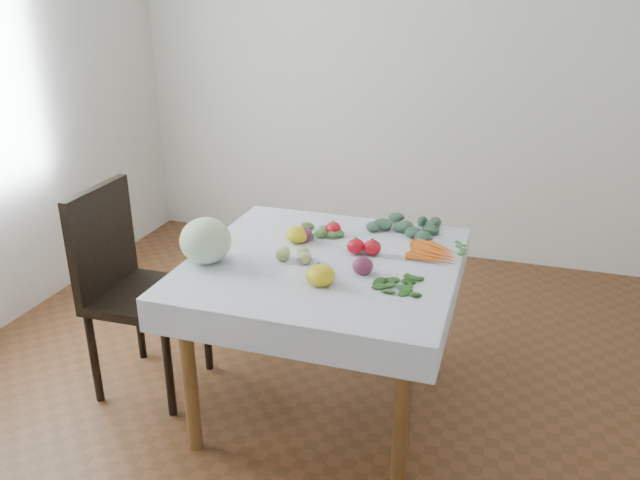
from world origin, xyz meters
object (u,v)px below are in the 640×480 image
(cabbage, at_px, (206,241))
(carrot_bunch, at_px, (434,252))
(table, at_px, (324,281))
(chair, at_px, (128,277))
(heirloom_back, at_px, (297,235))

(cabbage, height_order, carrot_bunch, cabbage)
(table, xyz_separation_m, chair, (-0.94, -0.09, -0.08))
(heirloom_back, bearing_deg, cabbage, -131.91)
(chair, relative_size, heirloom_back, 9.30)
(table, xyz_separation_m, heirloom_back, (-0.17, 0.15, 0.14))
(cabbage, xyz_separation_m, carrot_bunch, (0.91, 0.37, -0.08))
(heirloom_back, bearing_deg, table, -40.39)
(chair, height_order, carrot_bunch, chair)
(chair, bearing_deg, table, 5.36)
(table, distance_m, chair, 0.95)
(cabbage, bearing_deg, chair, 169.51)
(table, height_order, cabbage, cabbage)
(chair, relative_size, cabbage, 4.63)
(table, bearing_deg, chair, -174.64)
(table, xyz_separation_m, carrot_bunch, (0.44, 0.19, 0.12))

